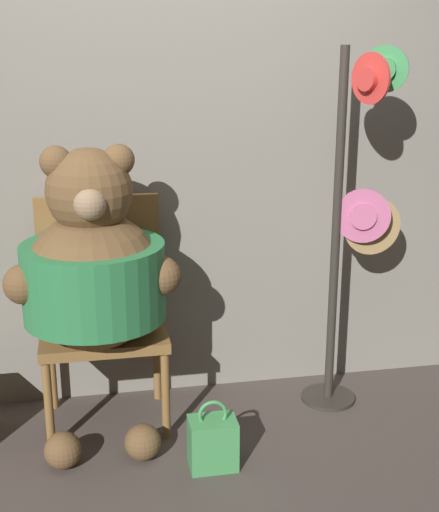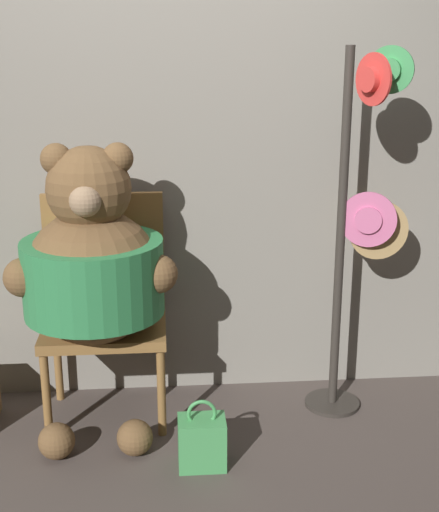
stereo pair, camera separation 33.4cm
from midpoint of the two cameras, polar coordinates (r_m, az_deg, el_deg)
ground_plane at (r=3.38m, az=-1.64°, el=-15.43°), size 14.00×14.00×0.00m
wall_back at (r=3.58m, az=-2.42°, el=7.46°), size 8.00×0.10×2.43m
chair at (r=3.51m, az=-6.49°, el=-3.55°), size 0.59×0.45×1.09m
teddy_bear at (r=3.28m, az=-7.25°, el=-1.02°), size 0.78×0.69×1.38m
hat_display_rack at (r=3.46m, az=13.80°, el=2.45°), size 0.47×0.40×1.78m
handbag_on_ground at (r=3.22m, az=1.65°, el=-14.69°), size 0.21×0.15×0.32m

